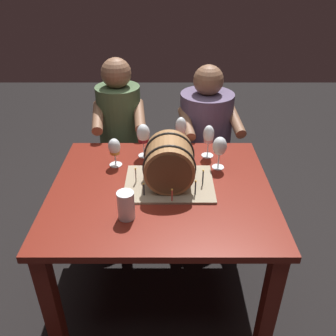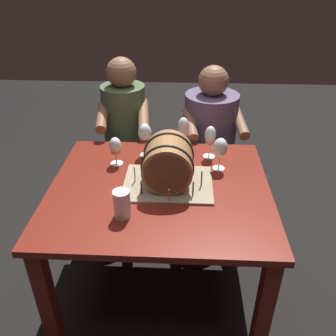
% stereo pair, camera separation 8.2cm
% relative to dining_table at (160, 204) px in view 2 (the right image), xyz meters
% --- Properties ---
extents(ground_plane, '(8.00, 8.00, 0.00)m').
position_rel_dining_table_xyz_m(ground_plane, '(0.00, 0.00, -0.61)').
color(ground_plane, black).
extents(dining_table, '(1.13, 0.99, 0.72)m').
position_rel_dining_table_xyz_m(dining_table, '(0.00, 0.00, 0.00)').
color(dining_table, maroon).
rests_on(dining_table, ground).
extents(barrel_cake, '(0.46, 0.35, 0.27)m').
position_rel_dining_table_xyz_m(barrel_cake, '(0.04, 0.02, 0.23)').
color(barrel_cake, gray).
rests_on(barrel_cake, dining_table).
extents(wine_glass_rose, '(0.07, 0.07, 0.20)m').
position_rel_dining_table_xyz_m(wine_glass_rose, '(0.27, 0.33, 0.24)').
color(wine_glass_rose, white).
rests_on(wine_glass_rose, dining_table).
extents(wine_glass_empty, '(0.08, 0.08, 0.19)m').
position_rel_dining_table_xyz_m(wine_glass_empty, '(0.32, 0.20, 0.24)').
color(wine_glass_empty, white).
rests_on(wine_glass_empty, dining_table).
extents(wine_glass_amber, '(0.07, 0.07, 0.17)m').
position_rel_dining_table_xyz_m(wine_glass_amber, '(-0.26, 0.22, 0.22)').
color(wine_glass_amber, white).
rests_on(wine_glass_amber, dining_table).
extents(wine_glass_white, '(0.07, 0.07, 0.20)m').
position_rel_dining_table_xyz_m(wine_glass_white, '(0.11, 0.44, 0.24)').
color(wine_glass_white, white).
rests_on(wine_glass_white, dining_table).
extents(wine_glass_red, '(0.08, 0.08, 0.20)m').
position_rel_dining_table_xyz_m(wine_glass_red, '(-0.11, 0.33, 0.25)').
color(wine_glass_red, white).
rests_on(wine_glass_red, dining_table).
extents(beer_pint, '(0.08, 0.08, 0.14)m').
position_rel_dining_table_xyz_m(beer_pint, '(-0.15, -0.24, 0.17)').
color(beer_pint, white).
rests_on(beer_pint, dining_table).
extents(person_seated_left, '(0.38, 0.47, 1.18)m').
position_rel_dining_table_xyz_m(person_seated_left, '(-0.30, 0.80, -0.09)').
color(person_seated_left, '#2A3A24').
rests_on(person_seated_left, ground).
extents(person_seated_right, '(0.45, 0.52, 1.13)m').
position_rel_dining_table_xyz_m(person_seated_right, '(0.31, 0.80, -0.08)').
color(person_seated_right, '#372D40').
rests_on(person_seated_right, ground).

